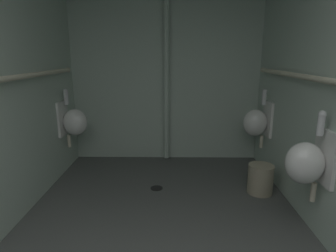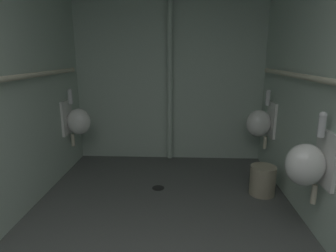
{
  "view_description": "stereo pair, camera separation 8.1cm",
  "coord_description": "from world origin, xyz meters",
  "px_view_note": "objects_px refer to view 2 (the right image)",
  "views": [
    {
      "loc": [
        0.09,
        -0.24,
        1.49
      ],
      "look_at": [
        0.06,
        2.22,
        0.87
      ],
      "focal_mm": 30.53,
      "sensor_mm": 36.0,
      "label": 1
    },
    {
      "loc": [
        0.17,
        -0.24,
        1.49
      ],
      "look_at": [
        0.06,
        2.22,
        0.87
      ],
      "focal_mm": 30.53,
      "sensor_mm": 36.0,
      "label": 2
    }
  ],
  "objects_px": {
    "urinal_left_mid": "(77,121)",
    "urinal_right_mid": "(308,163)",
    "waste_bin": "(263,180)",
    "floor_drain": "(158,188)",
    "urinal_right_far": "(260,122)",
    "standpipe_back_wall": "(170,66)"
  },
  "relations": [
    {
      "from": "floor_drain",
      "to": "urinal_right_mid",
      "type": "bearing_deg",
      "value": -34.7
    },
    {
      "from": "urinal_left_mid",
      "to": "urinal_right_mid",
      "type": "distance_m",
      "value": 2.71
    },
    {
      "from": "urinal_left_mid",
      "to": "urinal_right_mid",
      "type": "xyz_separation_m",
      "value": [
        2.33,
        -1.38,
        0.0
      ]
    },
    {
      "from": "urinal_left_mid",
      "to": "floor_drain",
      "type": "xyz_separation_m",
      "value": [
        1.08,
        -0.52,
        -0.66
      ]
    },
    {
      "from": "urinal_right_mid",
      "to": "waste_bin",
      "type": "distance_m",
      "value": 0.94
    },
    {
      "from": "urinal_left_mid",
      "to": "waste_bin",
      "type": "distance_m",
      "value": 2.37
    },
    {
      "from": "floor_drain",
      "to": "urinal_left_mid",
      "type": "bearing_deg",
      "value": 154.44
    },
    {
      "from": "urinal_left_mid",
      "to": "floor_drain",
      "type": "bearing_deg",
      "value": -25.56
    },
    {
      "from": "urinal_left_mid",
      "to": "standpipe_back_wall",
      "type": "xyz_separation_m",
      "value": [
        1.18,
        0.43,
        0.68
      ]
    },
    {
      "from": "urinal_left_mid",
      "to": "floor_drain",
      "type": "height_order",
      "value": "urinal_left_mid"
    },
    {
      "from": "urinal_left_mid",
      "to": "urinal_right_far",
      "type": "xyz_separation_m",
      "value": [
        2.33,
        0.01,
        0.0
      ]
    },
    {
      "from": "urinal_left_mid",
      "to": "waste_bin",
      "type": "height_order",
      "value": "urinal_left_mid"
    },
    {
      "from": "floor_drain",
      "to": "waste_bin",
      "type": "relative_size",
      "value": 0.43
    },
    {
      "from": "urinal_right_mid",
      "to": "urinal_right_far",
      "type": "xyz_separation_m",
      "value": [
        0.0,
        1.39,
        0.0
      ]
    },
    {
      "from": "floor_drain",
      "to": "waste_bin",
      "type": "distance_m",
      "value": 1.16
    },
    {
      "from": "urinal_left_mid",
      "to": "standpipe_back_wall",
      "type": "bearing_deg",
      "value": 20.11
    },
    {
      "from": "urinal_right_far",
      "to": "floor_drain",
      "type": "relative_size",
      "value": 5.39
    },
    {
      "from": "urinal_right_mid",
      "to": "urinal_right_far",
      "type": "bearing_deg",
      "value": 90.0
    },
    {
      "from": "urinal_right_far",
      "to": "urinal_right_mid",
      "type": "bearing_deg",
      "value": -90.0
    },
    {
      "from": "urinal_left_mid",
      "to": "waste_bin",
      "type": "bearing_deg",
      "value": -15.06
    },
    {
      "from": "standpipe_back_wall",
      "to": "floor_drain",
      "type": "distance_m",
      "value": 1.64
    },
    {
      "from": "urinal_right_far",
      "to": "standpipe_back_wall",
      "type": "xyz_separation_m",
      "value": [
        -1.15,
        0.42,
        0.68
      ]
    }
  ]
}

